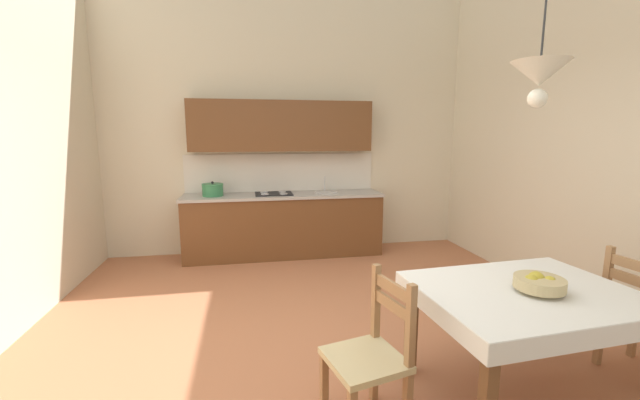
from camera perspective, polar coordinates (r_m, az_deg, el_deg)
ground_plane at (r=3.38m, az=1.96°, el=-22.22°), size 5.83×6.57×0.10m
wall_back at (r=5.89m, az=-4.57°, el=12.55°), size 5.83×0.12×4.09m
kitchen_cabinetry at (r=5.61m, az=-5.44°, el=0.52°), size 2.81×0.63×2.20m
dining_table at (r=2.93m, az=27.83°, el=-13.71°), size 1.41×1.11×0.75m
dining_chair_tv_side at (r=2.49m, az=7.48°, el=-21.72°), size 0.50×0.50×0.93m
fruit_bowl at (r=2.85m, az=29.39°, el=-10.54°), size 0.30×0.30×0.12m
pendant_lamp at (r=2.64m, az=29.45°, el=15.64°), size 0.32×0.32×0.80m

